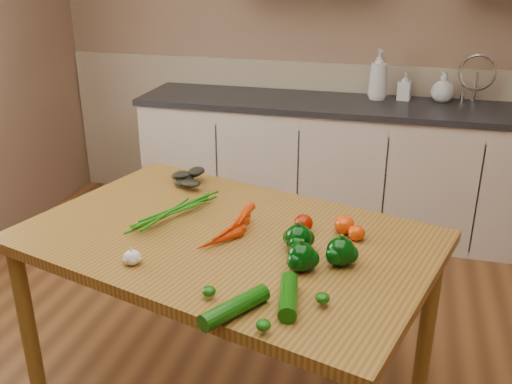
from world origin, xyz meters
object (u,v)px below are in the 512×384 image
Objects in this scene: carrot_bunch at (214,220)px; zucchini_b at (235,307)px; soap_bottle_b at (405,86)px; zucchini_a at (288,296)px; tomato_c at (357,233)px; tomato_a at (303,223)px; soap_bottle_a at (379,75)px; pepper_a at (298,238)px; soap_bottle_c at (443,87)px; garlic_bulb at (132,257)px; pepper_c at (301,257)px; tomato_b at (344,225)px; pepper_b at (341,252)px; table at (227,255)px; leafy_greens at (187,174)px.

carrot_bunch reaches higher than zucchini_b.
zucchini_a is (-0.27, -2.46, -0.15)m from soap_bottle_b.
tomato_a is at bearing 174.01° from tomato_c.
soap_bottle_a is 1.17× the size of carrot_bunch.
pepper_a is 0.45m from zucchini_b.
soap_bottle_c is at bearing 79.83° from tomato_c.
soap_bottle_b is 0.24m from soap_bottle_c.
garlic_bulb is 0.62× the size of pepper_a.
pepper_c is 1.28× the size of tomato_b.
zucchini_b is at bearing -124.56° from pepper_b.
soap_bottle_c is at bearing 75.70° from zucchini_b.
table is at bearing 129.11° from zucchini_a.
zucchini_a is at bearing -10.13° from garlic_bulb.
carrot_bunch is 4.59× the size of garlic_bulb.
tomato_c is at bearing 79.79° from pepper_b.
soap_bottle_c is 2.32m from pepper_c.
table is 0.47m from tomato_b.
zucchini_a is at bearing 34.13° from zucchini_b.
leafy_greens is (-1.17, -1.63, -0.13)m from soap_bottle_c.
leafy_greens reaches higher than pepper_c.
zucchini_b is at bearing -113.84° from soap_bottle_a.
pepper_c is (0.03, -0.13, -0.00)m from pepper_a.
carrot_bunch is at bearing 163.80° from pepper_b.
zucchini_b is at bearing -61.12° from leafy_greens.
garlic_bulb is at bearing 155.34° from zucchini_b.
tomato_c is at bearing -106.69° from soap_bottle_a.
leafy_greens is 0.90m from pepper_c.
carrot_bunch is 0.58m from zucchini_b.
soap_bottle_a is 1.38× the size of zucchini_b.
garlic_bulb is 0.71m from pepper_b.
soap_bottle_a is 1.96m from tomato_c.
zucchini_a is at bearing -108.00° from tomato_c.
pepper_a is at bearing 96.09° from zucchini_a.
pepper_c reaches higher than zucchini_b.
soap_bottle_a is at bearing 86.42° from pepper_a.
tomato_a is at bearing 127.60° from pepper_b.
soap_bottle_c reaches higher than zucchini_b.
pepper_c is (-0.51, -2.25, -0.13)m from soap_bottle_c.
tomato_c is (0.54, 0.05, -0.01)m from carrot_bunch.
soap_bottle_c is (0.42, 0.04, -0.07)m from soap_bottle_a.
pepper_a is 0.17m from pepper_b.
garlic_bulb is 0.47m from zucchini_b.
soap_bottle_a is 1.91m from tomato_b.
tomato_c is 0.51m from zucchini_a.
tomato_b is at bearing 70.95° from pepper_c.
table is at bearing 168.97° from pepper_a.
soap_bottle_b is 1.98m from tomato_a.
tomato_a is at bearing 34.58° from soap_bottle_c.
tomato_c is at bearing -5.99° from tomato_a.
tomato_c is at bearing 72.00° from zucchini_a.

